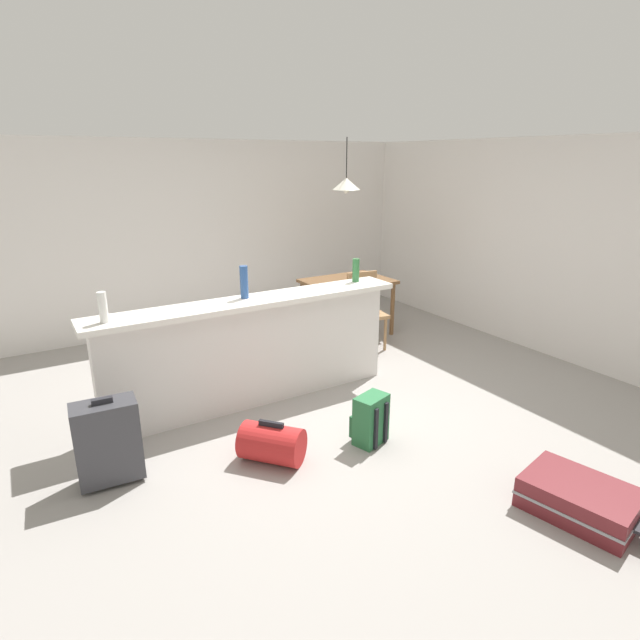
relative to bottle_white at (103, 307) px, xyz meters
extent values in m
cube|color=gray|center=(1.79, -0.36, -1.18)|extent=(13.00, 13.00, 0.05)
cube|color=silver|center=(1.79, 2.69, 0.09)|extent=(6.60, 0.10, 2.50)
cube|color=silver|center=(4.84, -0.06, 0.09)|extent=(0.10, 6.00, 2.50)
cube|color=silver|center=(1.26, 0.03, -0.67)|extent=(2.80, 0.20, 0.99)
cube|color=white|center=(1.26, 0.03, -0.15)|extent=(2.96, 0.40, 0.05)
cylinder|color=silver|center=(0.00, 0.00, 0.00)|extent=(0.07, 0.07, 0.25)
cylinder|color=#284C89|center=(1.22, 0.10, 0.03)|extent=(0.07, 0.07, 0.30)
cylinder|color=#2D6B38|center=(2.47, 0.11, 0.00)|extent=(0.07, 0.07, 0.24)
cube|color=brown|center=(3.16, 1.25, -0.44)|extent=(1.10, 0.80, 0.04)
cylinder|color=brown|center=(2.67, 0.91, -0.81)|extent=(0.06, 0.06, 0.70)
cylinder|color=brown|center=(3.65, 0.91, -0.81)|extent=(0.06, 0.06, 0.70)
cylinder|color=brown|center=(2.67, 1.59, -0.81)|extent=(0.06, 0.06, 0.70)
cylinder|color=brown|center=(3.65, 1.59, -0.81)|extent=(0.06, 0.06, 0.70)
cube|color=#9E754C|center=(3.07, 0.67, -0.73)|extent=(0.45, 0.45, 0.04)
cube|color=#9E754C|center=(3.10, 0.85, -0.47)|extent=(0.40, 0.09, 0.48)
cylinder|color=#9E754C|center=(2.89, 0.54, -0.95)|extent=(0.04, 0.04, 0.41)
cylinder|color=#9E754C|center=(3.21, 0.49, -0.95)|extent=(0.04, 0.04, 0.41)
cylinder|color=#9E754C|center=(2.94, 0.85, -0.95)|extent=(0.04, 0.04, 0.41)
cylinder|color=#9E754C|center=(3.25, 0.81, -0.95)|extent=(0.04, 0.04, 0.41)
cylinder|color=black|center=(3.08, 1.20, 1.10)|extent=(0.01, 0.01, 0.49)
cone|color=white|center=(3.08, 1.20, 0.80)|extent=(0.34, 0.34, 0.14)
sphere|color=white|center=(3.08, 1.20, 0.72)|extent=(0.07, 0.07, 0.07)
cube|color=maroon|center=(2.42, -2.57, -1.05)|extent=(0.62, 0.77, 0.22)
cube|color=gray|center=(2.42, -2.57, -1.05)|extent=(0.63, 0.78, 0.02)
cube|color=#38383D|center=(-0.16, -0.58, -0.83)|extent=(0.46, 0.27, 0.60)
cylinder|color=black|center=(-0.35, -0.57, -1.13)|extent=(0.06, 0.03, 0.06)
cylinder|color=black|center=(0.03, -0.59, -1.13)|extent=(0.06, 0.03, 0.06)
cube|color=#232328|center=(-0.16, -0.58, -0.51)|extent=(0.14, 0.05, 0.04)
cylinder|color=red|center=(0.95, -0.95, -1.01)|extent=(0.54, 0.56, 0.30)
cube|color=black|center=(0.95, -0.95, -0.84)|extent=(0.15, 0.17, 0.04)
cube|color=#286B3D|center=(1.77, -1.13, -0.95)|extent=(0.32, 0.26, 0.42)
cube|color=#205530|center=(1.74, -1.03, -1.02)|extent=(0.23, 0.12, 0.19)
cube|color=black|center=(1.87, -1.21, -0.97)|extent=(0.04, 0.03, 0.36)
cube|color=black|center=(1.73, -1.25, -0.97)|extent=(0.04, 0.03, 0.36)
camera|label=1|loc=(-0.54, -4.10, 1.10)|focal=28.59mm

